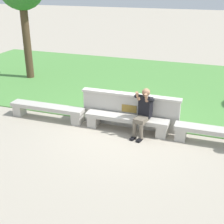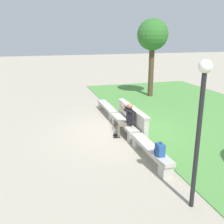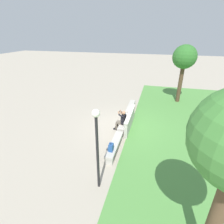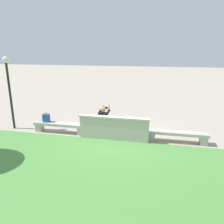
{
  "view_description": "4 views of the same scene",
  "coord_description": "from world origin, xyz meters",
  "px_view_note": "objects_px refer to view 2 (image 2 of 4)",
  "views": [
    {
      "loc": [
        2.22,
        -7.65,
        3.99
      ],
      "look_at": [
        -0.23,
        -0.57,
        0.78
      ],
      "focal_mm": 50.0,
      "sensor_mm": 36.0,
      "label": 1
    },
    {
      "loc": [
        9.3,
        -3.24,
        3.78
      ],
      "look_at": [
        0.52,
        -0.65,
        1.04
      ],
      "focal_mm": 42.0,
      "sensor_mm": 36.0,
      "label": 2
    },
    {
      "loc": [
        9.63,
        1.72,
        5.54
      ],
      "look_at": [
        0.04,
        -0.79,
        0.95
      ],
      "focal_mm": 28.0,
      "sensor_mm": 36.0,
      "label": 3
    },
    {
      "loc": [
        -1.7,
        8.5,
        3.61
      ],
      "look_at": [
        0.15,
        -0.02,
        1.1
      ],
      "focal_mm": 35.0,
      "sensor_mm": 36.0,
      "label": 4
    }
  ],
  "objects_px": {
    "bench_near": "(124,125)",
    "person_photographer": "(126,118)",
    "lamp_post": "(200,114)",
    "bench_main": "(107,108)",
    "bench_mid": "(151,151)",
    "tree_behind_wall": "(153,36)",
    "backpack": "(160,150)"
  },
  "relations": [
    {
      "from": "person_photographer",
      "to": "lamp_post",
      "type": "xyz_separation_m",
      "value": [
        4.41,
        0.02,
        1.48
      ]
    },
    {
      "from": "backpack",
      "to": "tree_behind_wall",
      "type": "relative_size",
      "value": 0.09
    },
    {
      "from": "person_photographer",
      "to": "lamp_post",
      "type": "distance_m",
      "value": 4.65
    },
    {
      "from": "bench_mid",
      "to": "backpack",
      "type": "bearing_deg",
      "value": -2.54
    },
    {
      "from": "tree_behind_wall",
      "to": "backpack",
      "type": "bearing_deg",
      "value": -22.83
    },
    {
      "from": "bench_near",
      "to": "tree_behind_wall",
      "type": "distance_m",
      "value": 7.34
    },
    {
      "from": "tree_behind_wall",
      "to": "lamp_post",
      "type": "bearing_deg",
      "value": -19.46
    },
    {
      "from": "bench_main",
      "to": "bench_mid",
      "type": "relative_size",
      "value": 1.0
    },
    {
      "from": "bench_near",
      "to": "bench_mid",
      "type": "relative_size",
      "value": 1.0
    },
    {
      "from": "backpack",
      "to": "lamp_post",
      "type": "xyz_separation_m",
      "value": [
        1.72,
        -0.02,
        1.59
      ]
    },
    {
      "from": "person_photographer",
      "to": "lamp_post",
      "type": "relative_size",
      "value": 0.4
    },
    {
      "from": "bench_near",
      "to": "backpack",
      "type": "xyz_separation_m",
      "value": [
        3.18,
        -0.03,
        0.32
      ]
    },
    {
      "from": "person_photographer",
      "to": "bench_mid",
      "type": "bearing_deg",
      "value": 2.12
    },
    {
      "from": "bench_near",
      "to": "lamp_post",
      "type": "distance_m",
      "value": 5.26
    },
    {
      "from": "bench_mid",
      "to": "tree_behind_wall",
      "type": "xyz_separation_m",
      "value": [
        -8.0,
        3.61,
        3.32
      ]
    },
    {
      "from": "bench_main",
      "to": "bench_near",
      "type": "distance_m",
      "value": 2.53
    },
    {
      "from": "person_photographer",
      "to": "tree_behind_wall",
      "type": "xyz_separation_m",
      "value": [
        -5.95,
        3.69,
        2.9
      ]
    },
    {
      "from": "bench_near",
      "to": "bench_main",
      "type": "bearing_deg",
      "value": 180.0
    },
    {
      "from": "bench_near",
      "to": "person_photographer",
      "type": "bearing_deg",
      "value": -8.75
    },
    {
      "from": "bench_main",
      "to": "bench_near",
      "type": "bearing_deg",
      "value": 0.0
    },
    {
      "from": "backpack",
      "to": "person_photographer",
      "type": "bearing_deg",
      "value": -179.01
    },
    {
      "from": "tree_behind_wall",
      "to": "person_photographer",
      "type": "bearing_deg",
      "value": -31.76
    },
    {
      "from": "bench_mid",
      "to": "lamp_post",
      "type": "bearing_deg",
      "value": -1.25
    },
    {
      "from": "bench_near",
      "to": "tree_behind_wall",
      "type": "height_order",
      "value": "tree_behind_wall"
    },
    {
      "from": "bench_main",
      "to": "lamp_post",
      "type": "bearing_deg",
      "value": -0.4
    },
    {
      "from": "bench_main",
      "to": "lamp_post",
      "type": "height_order",
      "value": "lamp_post"
    },
    {
      "from": "backpack",
      "to": "bench_main",
      "type": "bearing_deg",
      "value": 179.71
    },
    {
      "from": "lamp_post",
      "to": "bench_main",
      "type": "bearing_deg",
      "value": 179.6
    },
    {
      "from": "bench_main",
      "to": "lamp_post",
      "type": "relative_size",
      "value": 0.72
    },
    {
      "from": "bench_main",
      "to": "lamp_post",
      "type": "xyz_separation_m",
      "value": [
        7.43,
        -0.05,
        1.9
      ]
    },
    {
      "from": "person_photographer",
      "to": "tree_behind_wall",
      "type": "bearing_deg",
      "value": 148.24
    },
    {
      "from": "bench_main",
      "to": "bench_mid",
      "type": "bearing_deg",
      "value": 0.0
    }
  ]
}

